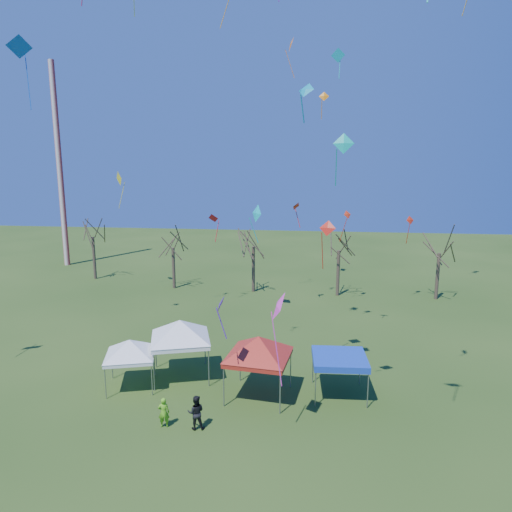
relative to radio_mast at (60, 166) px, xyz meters
The scene contains 28 objects.
ground 45.78m from the radio_mast, 50.53° to the right, with size 140.00×140.00×0.00m, color #284416.
radio_mast is the anchor object (origin of this frame).
tree_0 11.45m from the radio_mast, 42.77° to the right, with size 3.83×3.83×8.44m.
tree_1 20.72m from the radio_mast, 28.48° to the right, with size 3.42×3.42×7.54m.
tree_2 28.08m from the radio_mast, 20.57° to the right, with size 3.71×3.71×8.18m.
tree_3 36.04m from the radio_mast, 16.31° to the right, with size 3.59×3.59×7.91m.
tree_4 44.96m from the radio_mast, 12.99° to the right, with size 3.58×3.58×7.89m.
tent_white_west 38.78m from the radio_mast, 55.14° to the right, with size 3.58×3.58×3.30m.
tent_white_mid 38.81m from the radio_mast, 50.64° to the right, with size 4.45×4.45×4.12m.
tent_red 43.30m from the radio_mast, 47.03° to the right, with size 4.54×4.54×4.03m.
tent_blue 46.09m from the radio_mast, 42.30° to the right, with size 3.07×3.07×2.29m.
person_dark 44.88m from the radio_mast, 52.74° to the right, with size 0.83×0.64×1.70m, color black.
person_green 44.03m from the radio_mast, 54.49° to the right, with size 0.55×0.36×1.51m, color #61B91D.
kite_3 32.57m from the radio_mast, 18.75° to the right, with size 0.93×1.52×3.52m.
kite_1 43.66m from the radio_mast, 50.80° to the right, with size 0.53×1.02×2.33m.
kite_22 37.12m from the radio_mast, 20.70° to the right, with size 1.07×1.04×2.84m.
kite_12 42.10m from the radio_mast, 15.81° to the right, with size 0.88×0.70×2.60m.
kite_11 31.98m from the radio_mast, 32.22° to the right, with size 1.20×1.42×3.32m.
kite_13 27.26m from the radio_mast, 32.34° to the right, with size 1.17×0.95×2.53m.
kite_8 33.95m from the radio_mast, 62.19° to the right, with size 1.58×1.50×3.90m.
kite_2 16.65m from the radio_mast, 40.82° to the right, with size 1.22×1.28×3.64m.
kite_18 39.81m from the radio_mast, 35.93° to the right, with size 0.67×0.33×1.72m.
kite_17 42.00m from the radio_mast, 39.16° to the right, with size 1.10×0.75×3.09m.
kite_19 33.53m from the radio_mast, 25.87° to the right, with size 0.95×1.03×2.26m.
kite_15 41.76m from the radio_mast, 37.36° to the right, with size 0.86×0.37×1.75m.
kite_27 46.56m from the radio_mast, 45.12° to the right, with size 0.95×0.62×2.34m.
kite_25 44.37m from the radio_mast, 45.29° to the right, with size 1.01×0.90×1.86m.
kite_5 46.46m from the radio_mast, 49.11° to the right, with size 0.90×1.51×4.61m.
Camera 1 is at (3.71, -20.00, 12.45)m, focal length 32.00 mm.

